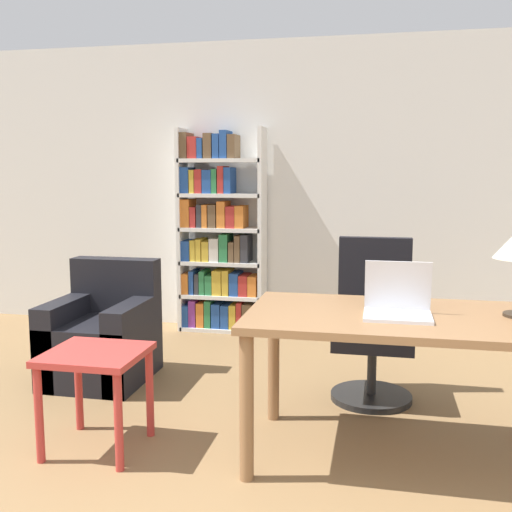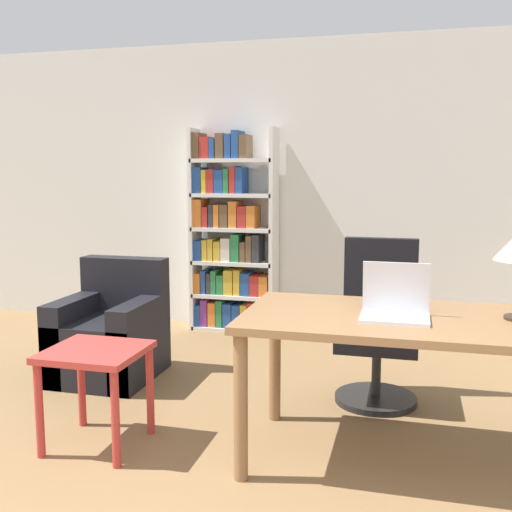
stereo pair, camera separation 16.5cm
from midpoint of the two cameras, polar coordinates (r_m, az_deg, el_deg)
wall_back at (r=5.60m, az=5.57°, el=6.45°), size 8.00×0.06×2.70m
desk at (r=3.16m, az=12.07°, el=-7.25°), size 1.57×0.87×0.78m
laptop at (r=3.08m, az=11.84°, el=-4.56°), size 0.33×0.26×0.27m
office_chair at (r=4.08m, az=9.94°, el=-6.69°), size 0.53×0.53×1.06m
side_table_blue at (r=3.40m, az=-16.39°, el=-10.34°), size 0.51×0.49×0.55m
armchair at (r=4.55m, az=-15.42°, el=-7.65°), size 0.67×0.73×0.85m
bookshelf at (r=5.63m, az=-4.44°, el=1.53°), size 0.81×0.28×1.90m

